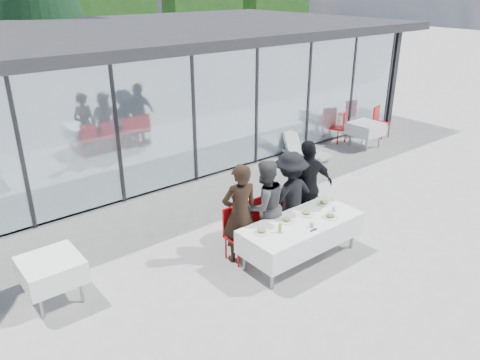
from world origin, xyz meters
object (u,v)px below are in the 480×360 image
Objects in this scene: diner_chair_c at (286,211)px; juice_bottle at (280,228)px; plate_a at (262,231)px; spare_table_right at (366,129)px; dining_table at (301,232)px; plate_d at (324,203)px; diner_chair_a at (237,231)px; folded_eyeglasses at (314,230)px; plate_c at (306,213)px; diner_b at (264,206)px; diner_d at (307,187)px; diner_a at (240,214)px; diner_chair_d at (303,204)px; spare_chair_a at (379,120)px; spare_chair_b at (341,125)px; plate_b at (286,220)px; lounger at (302,149)px; plate_extra at (330,216)px; diner_c at (290,197)px; diner_chair_b at (261,221)px; spare_table_left at (52,270)px.

diner_chair_c is 1.25m from juice_bottle.
plate_a reaches higher than spare_table_right.
dining_table is 7.86× the size of plate_d.
diner_chair_a is 6.96× the size of folded_eyeglasses.
plate_c is at bearing -171.77° from plate_d.
diner_b is 1.11m from diner_d.
diner_chair_d is at bearing -163.60° from diner_a.
diner_d reaches higher than plate_d.
spare_chair_b is at bearing 163.85° from spare_chair_a.
lounger is (4.01, 3.46, -0.52)m from plate_b.
plate_extra is at bearing 160.42° from diner_a.
spare_chair_a is (7.64, 3.52, -0.29)m from juice_bottle.
spare_chair_a is at bearing -152.01° from diner_b.
juice_bottle reaches higher than folded_eyeglasses.
lounger is (3.80, 3.64, -0.28)m from dining_table.
folded_eyeglasses is at bearing -166.61° from plate_extra.
diner_chair_c is 0.75m from plate_d.
dining_table is 0.83m from diner_c.
plate_extra is at bearing -150.76° from spare_chair_a.
diner_c is at bearing 62.06° from dining_table.
plate_b is (-0.56, -0.57, 0.24)m from diner_chair_c.
diner_a is at bearing -90.00° from diner_chair_a.
dining_table is 6.88m from spare_chair_b.
plate_extra is (-0.33, -0.88, -0.17)m from diner_d.
diner_a is 0.68m from diner_chair_b.
spare_table_left is 9.88m from spare_table_right.
diner_chair_a is 3.39× the size of plate_c.
spare_table_left is at bearing 155.22° from plate_a.
juice_bottle is at bearing -169.23° from plate_d.
diner_d is at bearing -10.07° from diner_chair_c.
diner_a is 1.04× the size of diner_b.
lounger is (3.55, 3.50, -0.52)m from plate_c.
diner_b is 2.03× the size of spare_table_left.
diner_d reaches higher than spare_table_right.
plate_c is (0.45, -0.04, 0.00)m from plate_b.
diner_b is at bearing -8.34° from diner_chair_a.
spare_table_right is 0.88× the size of spare_chair_a.
diner_chair_a reaches higher than lounger.
spare_chair_b is (6.54, 3.12, 0.00)m from diner_chair_a.
spare_chair_b is at bearing 107.50° from spare_table_right.
diner_c is 6.10× the size of plate_b.
plate_d reaches higher than spare_table_right.
plate_c is 2.05× the size of folded_eyeglasses.
diner_chair_c is 1.13× the size of spare_table_right.
diner_chair_c is 4.25m from spare_table_left.
spare_table_left is at bearing 159.33° from plate_b.
spare_table_left is at bearing -6.80° from diner_b.
plate_extra is (0.78, -0.88, -0.10)m from diner_b.
diner_chair_c is 6.18m from spare_chair_b.
diner_c is at bearing 15.28° from diner_d.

